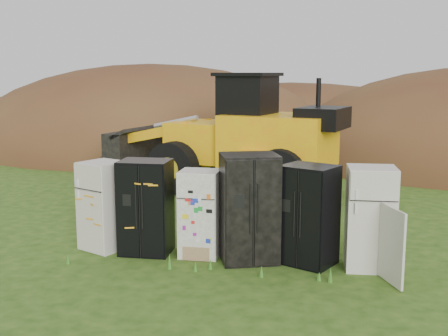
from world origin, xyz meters
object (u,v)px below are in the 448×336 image
Objects in this scene: fridge_open_door at (370,218)px; fridge_black_side at (146,207)px; fridge_sticker at (200,213)px; fridge_dark_mid at (249,208)px; fridge_leftmost at (104,206)px; fridge_black_right at (309,215)px; wheel_loader at (221,132)px.

fridge_black_side is at bearing 175.86° from fridge_open_door.
fridge_sticker is 0.82× the size of fridge_dark_mid.
fridge_dark_mid is (2.82, -0.07, 0.12)m from fridge_leftmost.
fridge_black_side is 4.05m from fridge_open_door.
fridge_open_door reaches higher than fridge_black_right.
fridge_black_side is 1.00× the size of fridge_black_right.
fridge_black_right is at bearing -49.90° from wheel_loader.
wheel_loader reaches higher than fridge_dark_mid.
fridge_open_door is at bearing 23.27° from fridge_leftmost.
fridge_leftmost is 1.89m from fridge_sticker.
wheel_loader is at bearing 104.51° from fridge_leftmost.
fridge_black_side is 1.10× the size of fridge_sticker.
fridge_sticker is at bearing 154.28° from fridge_dark_mid.
wheel_loader is (-4.01, 5.91, 0.78)m from fridge_open_door.
fridge_dark_mid reaches higher than fridge_leftmost.
fridge_leftmost is 0.95× the size of fridge_open_door.
fridge_sticker is at bearing 174.94° from fridge_open_door.
wheel_loader is (-1.92, 5.98, 0.70)m from fridge_dark_mid.
fridge_black_right is at bearing 174.88° from fridge_open_door.
fridge_black_side is 3.00m from fridge_black_right.
fridge_sticker is 0.90× the size of fridge_black_right.
fridge_leftmost is 6.04m from wheel_loader.
wheel_loader is at bearing 86.73° from fridge_dark_mid.
wheel_loader is (-0.99, 5.90, 0.87)m from fridge_sticker.
wheel_loader is at bearing 97.03° from fridge_sticker.
fridge_dark_mid is 1.09× the size of fridge_open_door.
fridge_dark_mid reaches higher than fridge_black_side.
fridge_leftmost is 1.06× the size of fridge_sticker.
wheel_loader reaches higher than fridge_black_side.
fridge_open_door is at bearing -42.37° from wheel_loader.
wheel_loader reaches higher than fridge_black_right.
fridge_black_right is 1.05m from fridge_open_door.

